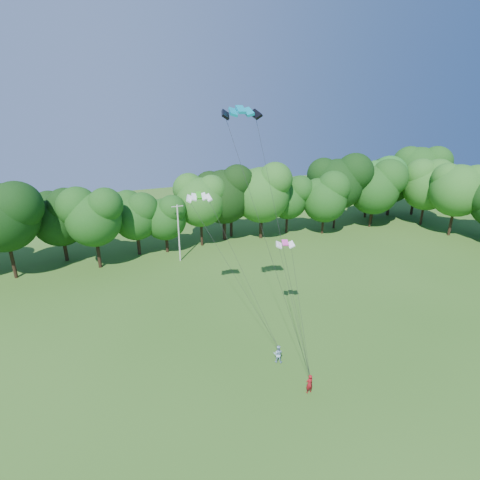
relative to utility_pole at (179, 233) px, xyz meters
name	(u,v)px	position (x,y,z in m)	size (l,w,h in m)	color
ground	(336,430)	(2.18, -32.39, -4.15)	(160.00, 160.00, 0.00)	#2D5D19
utility_pole	(179,233)	(0.00, 0.00, 0.00)	(1.62, 0.20, 8.07)	beige
kite_flyer_left	(309,384)	(2.41, -28.67, -3.33)	(0.60, 0.39, 1.64)	maroon
kite_flyer_right	(278,354)	(1.95, -24.55, -3.33)	(0.80, 0.62, 1.64)	#A0C3DE
kite_teal	(241,109)	(0.09, -20.88, 16.28)	(3.05, 1.76, 0.60)	#058EA9
kite_green	(199,195)	(-1.43, -14.57, 8.57)	(2.45, 1.43, 0.54)	green
kite_pink	(285,243)	(4.82, -20.13, 4.82)	(1.86, 1.31, 0.36)	#FC46B9
tree_back_center	(224,188)	(8.81, 5.55, 4.21)	(9.20, 9.20, 13.39)	black
tree_back_east	(376,180)	(36.33, 2.69, 3.83)	(8.79, 8.79, 12.79)	#321D14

